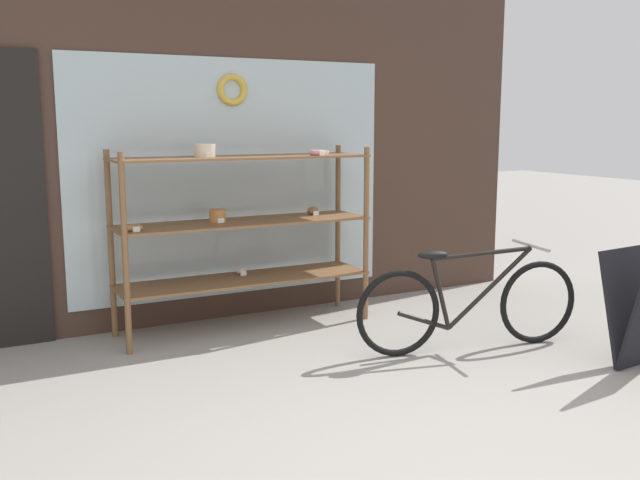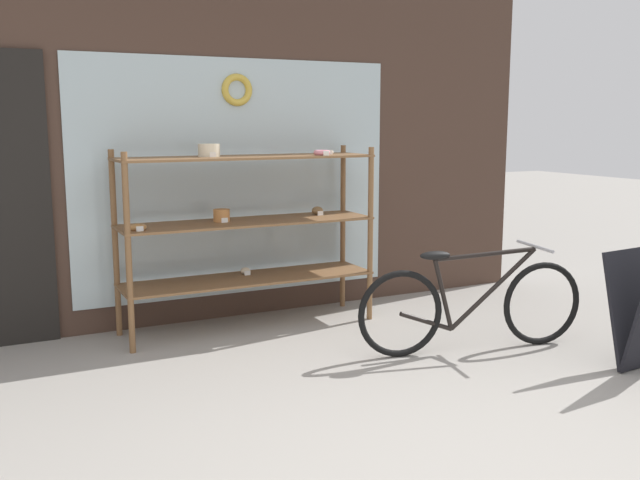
# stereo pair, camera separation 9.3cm
# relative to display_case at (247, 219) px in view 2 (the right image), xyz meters

# --- Properties ---
(ground_plane) EXTENTS (30.00, 30.00, 0.00)m
(ground_plane) POSITION_rel_display_case_xyz_m (-0.14, -2.48, -0.86)
(ground_plane) COLOR gray
(storefront_facade) EXTENTS (6.00, 0.13, 3.77)m
(storefront_facade) POSITION_rel_display_case_xyz_m (-0.18, 0.39, 0.97)
(storefront_facade) COLOR #473328
(storefront_facade) RESTS_ON ground_plane
(display_case) EXTENTS (1.97, 0.51, 1.44)m
(display_case) POSITION_rel_display_case_xyz_m (0.00, 0.00, 0.00)
(display_case) COLOR brown
(display_case) RESTS_ON ground_plane
(bicycle) EXTENTS (1.67, 0.52, 0.74)m
(bicycle) POSITION_rel_display_case_xyz_m (1.20, -1.26, -0.53)
(bicycle) COLOR black
(bicycle) RESTS_ON ground_plane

